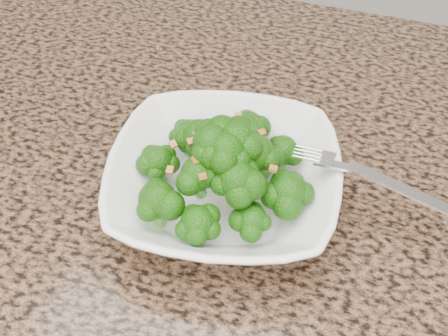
% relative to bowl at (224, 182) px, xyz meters
% --- Properties ---
extents(granite_counter, '(1.64, 1.04, 0.03)m').
position_rel_bowl_xyz_m(granite_counter, '(-0.14, -0.08, -0.04)').
color(granite_counter, brown).
rests_on(granite_counter, cabinet).
extents(bowl, '(0.28, 0.28, 0.06)m').
position_rel_bowl_xyz_m(bowl, '(0.00, 0.00, 0.00)').
color(bowl, white).
rests_on(bowl, granite_counter).
extents(broccoli_pile, '(0.21, 0.21, 0.07)m').
position_rel_bowl_xyz_m(broccoli_pile, '(-0.00, 0.00, 0.06)').
color(broccoli_pile, '#1C5D0A').
rests_on(broccoli_pile, bowl).
extents(garlic_topping, '(0.12, 0.12, 0.01)m').
position_rel_bowl_xyz_m(garlic_topping, '(-0.00, 0.00, 0.10)').
color(garlic_topping, '#B8732C').
rests_on(garlic_topping, broccoli_pile).
extents(fork, '(0.18, 0.04, 0.01)m').
position_rel_bowl_xyz_m(fork, '(0.12, 0.03, 0.03)').
color(fork, silver).
rests_on(fork, bowl).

